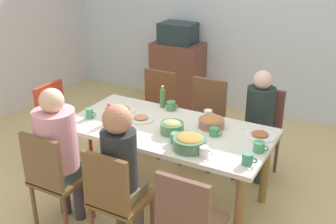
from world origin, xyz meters
TOP-DOWN VIEW (x-y plane):
  - ground_plane at (0.00, 0.00)m, footprint 6.86×6.86m
  - wall_back at (0.00, 2.46)m, footprint 5.96×0.12m
  - dining_table at (0.00, 0.00)m, footprint 1.82×0.90m
  - chair_0 at (0.61, 0.83)m, footprint 0.40×0.40m
  - person_0 at (0.61, 0.74)m, footprint 0.30×0.30m
  - chair_1 at (-1.29, 0.00)m, footprint 0.40×0.40m
  - chair_2 at (-0.61, 0.83)m, footprint 0.40×0.40m
  - chair_3 at (0.00, 0.83)m, footprint 0.40×0.40m
  - chair_4 at (0.61, -0.83)m, footprint 0.40×0.40m
  - chair_5 at (0.00, -0.83)m, footprint 0.40×0.40m
  - person_5 at (0.00, -0.74)m, footprint 0.30×0.30m
  - chair_6 at (-0.61, -0.83)m, footprint 0.40×0.40m
  - person_6 at (-0.61, -0.74)m, footprint 0.33×0.33m
  - plate_0 at (-0.56, 0.12)m, footprint 0.25×0.25m
  - plate_1 at (-0.30, 0.03)m, footprint 0.24×0.24m
  - plate_2 at (0.77, 0.21)m, footprint 0.26×0.26m
  - bowl_0 at (0.08, -0.07)m, footprint 0.20×0.20m
  - bowl_1 at (0.34, -0.26)m, footprint 0.27×0.27m
  - bowl_2 at (0.33, 0.19)m, footprint 0.23×0.23m
  - cup_0 at (0.82, -0.27)m, footprint 0.12×0.08m
  - cup_1 at (0.42, 0.04)m, footprint 0.11×0.08m
  - cup_2 at (0.49, -0.32)m, footprint 0.11×0.08m
  - cup_3 at (0.84, -0.05)m, footprint 0.12×0.09m
  - cup_4 at (0.19, -0.22)m, footprint 0.12×0.08m
  - cup_5 at (-0.16, 0.36)m, footprint 0.12×0.09m
  - cup_6 at (0.24, 0.34)m, footprint 0.11×0.08m
  - cup_7 at (-0.73, -0.16)m, footprint 0.11×0.07m
  - bottle_0 at (-0.51, -0.17)m, footprint 0.07×0.07m
  - bottle_1 at (-0.27, 0.39)m, footprint 0.05×0.05m
  - side_cabinet at (-1.01, 2.16)m, footprint 0.70×0.44m
  - microwave at (-1.01, 2.16)m, footprint 0.48×0.36m

SIDE VIEW (x-z plane):
  - ground_plane at x=0.00m, z-range 0.00..0.00m
  - side_cabinet at x=-1.01m, z-range 0.00..0.90m
  - chair_0 at x=0.61m, z-range 0.06..0.96m
  - chair_1 at x=-1.29m, z-range 0.06..0.96m
  - chair_2 at x=-0.61m, z-range 0.06..0.96m
  - chair_3 at x=0.00m, z-range 0.06..0.96m
  - chair_4 at x=0.61m, z-range 0.06..0.96m
  - chair_5 at x=0.00m, z-range 0.06..0.96m
  - chair_6 at x=-0.61m, z-range 0.06..0.96m
  - dining_table at x=0.00m, z-range 0.28..1.01m
  - person_0 at x=0.61m, z-range 0.10..1.24m
  - person_5 at x=0.00m, z-range 0.12..1.33m
  - plate_0 at x=-0.56m, z-range 0.72..0.76m
  - plate_1 at x=-0.30m, z-range 0.72..0.76m
  - plate_2 at x=0.77m, z-range 0.72..0.76m
  - person_6 at x=-0.61m, z-range 0.13..1.36m
  - cup_1 at x=0.42m, z-range 0.73..0.80m
  - cup_2 at x=0.49m, z-range 0.73..0.81m
  - cup_4 at x=0.19m, z-range 0.73..0.81m
  - cup_3 at x=0.84m, z-range 0.73..0.81m
  - cup_6 at x=0.24m, z-range 0.73..0.81m
  - cup_5 at x=-0.16m, z-range 0.73..0.82m
  - cup_0 at x=0.82m, z-range 0.73..0.82m
  - cup_7 at x=-0.73m, z-range 0.73..0.82m
  - bowl_2 at x=0.33m, z-range 0.73..0.82m
  - bowl_0 at x=0.08m, z-range 0.73..0.84m
  - bowl_1 at x=0.34m, z-range 0.73..0.85m
  - bottle_0 at x=-0.51m, z-range 0.72..0.91m
  - bottle_1 at x=-0.27m, z-range 0.72..0.94m
  - microwave at x=-1.01m, z-range 0.90..1.18m
  - wall_back at x=0.00m, z-range 0.00..2.60m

